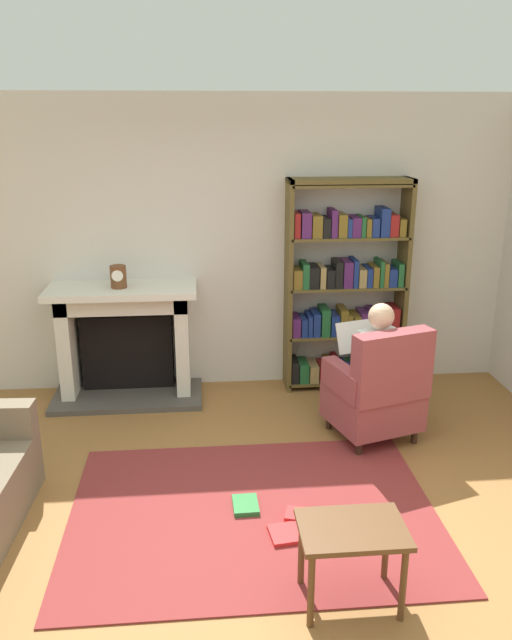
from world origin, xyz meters
TOP-DOWN VIEW (x-y plane):
  - ground at (0.00, 0.00)m, footprint 14.00×14.00m
  - back_wall at (0.00, 2.55)m, footprint 5.60×0.10m
  - area_rug at (0.00, 0.30)m, footprint 2.40×1.80m
  - fireplace at (-1.00, 2.30)m, footprint 1.35×0.64m
  - mantel_clock at (-1.02, 2.20)m, footprint 0.14×0.14m
  - bookshelf at (1.04, 2.33)m, footprint 1.12×0.32m
  - armchair_reading at (1.07, 1.22)m, footprint 0.79×0.78m
  - seated_reader at (1.03, 1.33)m, footprint 0.47×0.59m
  - side_table at (0.45, -0.54)m, footprint 0.56×0.39m
  - scattered_books at (0.16, 0.19)m, footprint 0.55×0.55m

SIDE VIEW (x-z plane):
  - ground at x=0.00m, z-range 0.00..0.00m
  - area_rug at x=0.00m, z-range 0.00..0.01m
  - scattered_books at x=0.16m, z-range 0.01..0.05m
  - side_table at x=0.45m, z-range 0.16..0.63m
  - armchair_reading at x=1.07m, z-range -0.06..0.91m
  - fireplace at x=-1.00m, z-range 0.03..1.10m
  - seated_reader at x=1.03m, z-range 0.05..1.19m
  - bookshelf at x=1.04m, z-range -0.02..1.95m
  - mantel_clock at x=-1.02m, z-range 1.06..1.26m
  - back_wall at x=0.00m, z-range 0.00..2.70m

